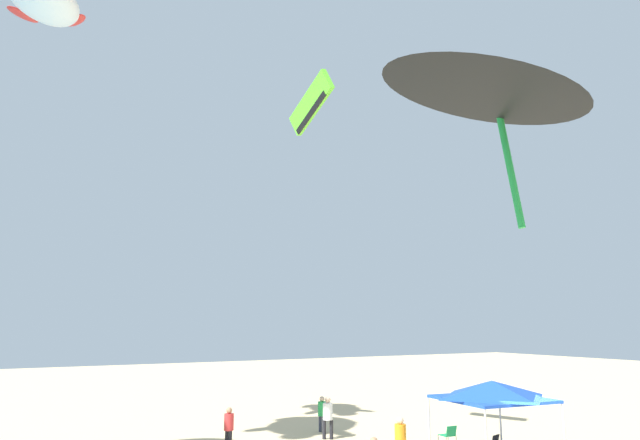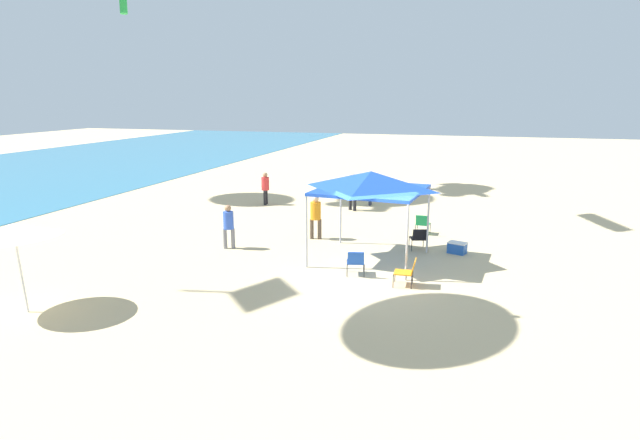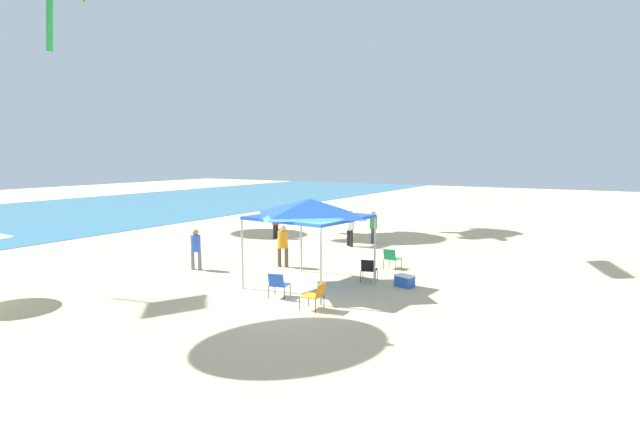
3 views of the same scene
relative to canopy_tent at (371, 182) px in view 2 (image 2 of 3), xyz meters
The scene contains 13 objects.
ground 3.29m from the canopy_tent, 168.50° to the right, with size 120.00×120.00×0.10m, color #D6BC8C.
canopy_tent is the anchor object (origin of this frame).
beach_umbrella 10.30m from the canopy_tent, 131.95° to the left, with size 2.29×2.30×2.42m.
folding_chair_facing_ocean 4.65m from the canopy_tent, 19.11° to the right, with size 0.65×0.56×0.82m.
folding_chair_near_cooler 2.79m from the canopy_tent, behind, with size 0.73×0.65×0.82m.
folding_chair_right_of_tent 3.07m from the canopy_tent, 41.89° to the right, with size 0.75×0.68×0.82m.
folding_chair_left_of_tent 3.47m from the canopy_tent, 144.46° to the right, with size 0.57×0.65×0.82m.
cooler_box 4.05m from the canopy_tent, 60.25° to the right, with size 0.58×0.72×0.40m.
person_far_stroller 10.42m from the canopy_tent, 42.26° to the left, with size 0.43×0.39×1.63m.
person_near_umbrella 8.03m from the canopy_tent, 17.55° to the left, with size 0.42×0.42×1.78m.
person_by_tent 9.35m from the canopy_tent, 11.37° to the left, with size 0.43×0.38×1.61m.
person_watching_sky 3.64m from the canopy_tent, 51.32° to the left, with size 0.40×0.44×1.69m.
person_beachcomber 5.42m from the canopy_tent, 91.44° to the left, with size 0.38×0.41×1.60m.
Camera 2 is at (-15.12, -3.00, 5.42)m, focal length 29.91 mm.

